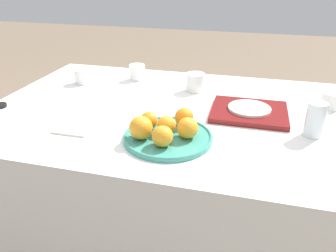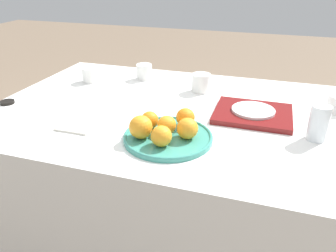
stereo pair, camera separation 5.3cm
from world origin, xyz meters
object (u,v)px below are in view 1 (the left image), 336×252
Objects in this scene: orange_5 at (149,121)px; side_plate at (249,108)px; cup_1 at (83,76)px; orange_3 at (167,125)px; cup_3 at (331,100)px; orange_4 at (163,136)px; orange_2 at (141,128)px; fruit_platter at (168,137)px; serving_tray at (249,112)px; water_glass at (315,120)px; orange_0 at (188,128)px; napkin at (78,126)px; cup_0 at (137,72)px; orange_1 at (184,117)px; cup_2 at (195,82)px.

orange_5 is 0.42m from side_plate.
side_plate is at bearing -12.34° from cup_1.
orange_3 reaches higher than side_plate.
orange_5 is 0.76m from cup_3.
cup_1 is 0.98× the size of cup_3.
orange_4 reaches higher than side_plate.
orange_2 is 0.09m from orange_3.
orange_3 reaches higher than fruit_platter.
orange_4 is at bearing -126.40° from serving_tray.
orange_3 is at bearing -39.07° from cup_1.
serving_tray is (0.34, 0.24, -0.03)m from orange_5.
serving_tray is (-0.22, 0.13, -0.05)m from water_glass.
side_plate is at bearing -154.86° from cup_3.
orange_5 is (-0.08, 0.04, 0.03)m from fruit_platter.
fruit_platter is 0.10m from orange_2.
side_plate is at bearing 44.71° from orange_3.
side_plate is at bearing 149.56° from water_glass.
orange_0 is 0.85× the size of cup_1.
orange_0 reaches higher than cup_3.
napkin is at bearing 169.41° from orange_2.
orange_4 is 0.79× the size of cup_3.
orange_5 is at bearing 168.12° from orange_0.
water_glass reaches higher than orange_5.
water_glass is 1.46× the size of cup_1.
orange_3 is 0.38m from serving_tray.
water_glass is 1.07m from cup_1.
cup_0 is (-0.23, 0.62, -0.01)m from orange_2.
orange_1 reaches higher than serving_tray.
orange_1 is 0.40m from cup_2.
water_glass is at bearing 18.95° from orange_2.
cup_3 is (0.57, 0.43, 0.02)m from fruit_platter.
orange_5 is at bearing -66.64° from cup_0.
side_plate is at bearing -27.64° from cup_0.
water_glass reaches higher than orange_1.
serving_tray is (0.26, 0.28, 0.00)m from fruit_platter.
serving_tray is at bearing 40.59° from orange_1.
cup_3 is (0.89, -0.15, -0.00)m from cup_0.
orange_0 is 0.90× the size of cup_0.
orange_2 is at bearing -136.73° from side_plate.
orange_3 is at bearing -121.29° from orange_1.
orange_1 is 0.99× the size of orange_4.
orange_2 is 0.47m from side_plate.
orange_1 is 0.09m from orange_3.
orange_5 is at bearing -41.64° from cup_1.
cup_1 is at bearing -176.89° from cup_2.
cup_0 is at bearing 151.57° from water_glass.
cup_0 reaches higher than serving_tray.
orange_4 is 0.72m from cup_0.
cup_2 is (-0.47, 0.33, -0.02)m from water_glass.
cup_2 reaches higher than napkin.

